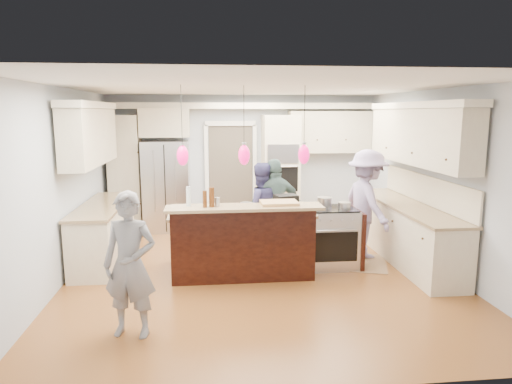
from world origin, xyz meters
TOP-DOWN VIEW (x-y plane):
  - ground_plane at (0.00, 0.00)m, footprint 6.00×6.00m
  - room_shell at (0.00, 0.00)m, footprint 5.54×6.04m
  - refrigerator at (-1.55, 2.64)m, footprint 0.90×0.70m
  - oven_column at (0.75, 2.67)m, footprint 0.72×0.69m
  - back_upper_cabinets at (-0.75, 2.76)m, footprint 5.30×0.61m
  - right_counter_run at (2.44, 0.30)m, footprint 0.64×3.10m
  - left_cabinets at (-2.44, 0.80)m, footprint 0.64×2.30m
  - kitchen_island at (-0.24, 0.07)m, footprint 2.10×1.46m
  - island_range at (1.16, 0.15)m, footprint 0.82×0.71m
  - pendant_lights at (-0.25, -0.51)m, footprint 1.75×0.15m
  - person_bar_end at (-1.56, -1.80)m, footprint 0.64×0.49m
  - person_far_left at (0.12, 0.85)m, footprint 0.84×0.71m
  - person_far_right at (0.38, 0.85)m, footprint 1.00×0.59m
  - person_range_side at (1.83, 0.55)m, footprint 0.85×1.24m
  - floor_rug at (1.71, 0.20)m, footprint 0.90×1.10m
  - water_bottle at (-0.99, -0.47)m, footprint 0.07×0.07m
  - beer_bottle_a at (-0.68, -0.55)m, footprint 0.09×0.09m
  - beer_bottle_b at (-0.77, -0.57)m, footprint 0.07×0.07m
  - beer_bottle_c at (-0.69, -0.52)m, footprint 0.07×0.07m
  - drink_can at (-0.61, -0.53)m, footprint 0.07×0.07m
  - cutting_board at (0.23, -0.47)m, footprint 0.50×0.36m
  - pot_large at (1.07, 0.34)m, footprint 0.22×0.22m
  - pot_small at (1.32, 0.09)m, footprint 0.19×0.19m

SIDE VIEW (x-z plane):
  - ground_plane at x=0.00m, z-range 0.00..0.00m
  - floor_rug at x=1.71m, z-range 0.00..0.01m
  - island_range at x=1.16m, z-range 0.00..0.92m
  - kitchen_island at x=-0.24m, z-range -0.07..1.05m
  - person_far_left at x=0.12m, z-range 0.00..1.55m
  - person_bar_end at x=-1.56m, z-range 0.00..1.56m
  - person_far_right at x=0.38m, z-range 0.00..1.61m
  - person_range_side at x=1.83m, z-range 0.00..1.77m
  - refrigerator at x=-1.55m, z-range 0.00..1.80m
  - pot_small at x=1.32m, z-range 0.92..1.02m
  - pot_large at x=1.07m, z-range 0.92..1.05m
  - right_counter_run at x=2.44m, z-range -0.20..2.31m
  - left_cabinets at x=-2.44m, z-range -0.20..2.31m
  - cutting_board at x=0.23m, z-range 1.12..1.16m
  - oven_column at x=0.75m, z-range 0.00..2.30m
  - drink_can at x=-0.61m, z-range 1.12..1.24m
  - beer_bottle_b at x=-0.77m, z-range 1.12..1.34m
  - beer_bottle_c at x=-0.69m, z-range 1.12..1.38m
  - beer_bottle_a at x=-0.68m, z-range 1.12..1.38m
  - water_bottle at x=-0.99m, z-range 1.12..1.38m
  - back_upper_cabinets at x=-0.75m, z-range 0.40..2.94m
  - pendant_lights at x=-0.25m, z-range 1.29..2.32m
  - room_shell at x=0.00m, z-range 0.46..3.18m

